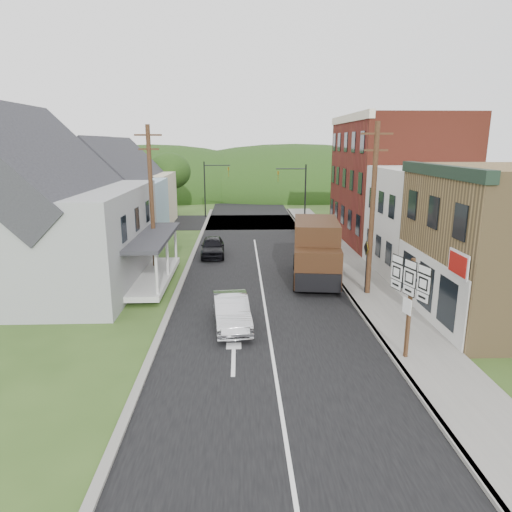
{
  "coord_description": "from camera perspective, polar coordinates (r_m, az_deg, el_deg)",
  "views": [
    {
      "loc": [
        -1.21,
        -19.54,
        7.97
      ],
      "look_at": [
        -0.38,
        3.6,
        2.2
      ],
      "focal_mm": 32.0,
      "sensor_mm": 36.0,
      "label": 1
    }
  ],
  "objects": [
    {
      "name": "forested_ridge",
      "position": [
        74.98,
        -1.13,
        7.89
      ],
      "size": [
        90.0,
        30.0,
        16.0
      ],
      "primitive_type": "ellipsoid",
      "color": "#1C3610",
      "rests_on": "ground"
    },
    {
      "name": "house_cream",
      "position": [
        46.88,
        -14.88,
        8.29
      ],
      "size": [
        7.14,
        8.16,
        7.28
      ],
      "color": "beige",
      "rests_on": "ground"
    },
    {
      "name": "curb_left",
      "position": [
        28.86,
        -8.82,
        -2.09
      ],
      "size": [
        0.3,
        55.0,
        0.12
      ],
      "primitive_type": "cube",
      "color": "slate",
      "rests_on": "ground"
    },
    {
      "name": "warning_sign",
      "position": [
        24.74,
        13.6,
        -0.46
      ],
      "size": [
        0.11,
        0.79,
        2.84
      ],
      "rotation": [
        0.0,
        0.0,
        -0.0
      ],
      "color": "black",
      "rests_on": "sidewalk_right"
    },
    {
      "name": "traffic_signal_left",
      "position": [
        50.31,
        -5.64,
        9.12
      ],
      "size": [
        2.87,
        0.2,
        6.0
      ],
      "color": "black",
      "rests_on": "ground"
    },
    {
      "name": "cross_road",
      "position": [
        47.23,
        -0.56,
        4.28
      ],
      "size": [
        60.0,
        9.0,
        0.02
      ],
      "primitive_type": "cube",
      "color": "black",
      "rests_on": "ground"
    },
    {
      "name": "silver_sedan",
      "position": [
        20.36,
        -3.1,
        -6.94
      ],
      "size": [
        1.92,
        4.4,
        1.41
      ],
      "primitive_type": "imported",
      "rotation": [
        0.0,
        0.0,
        0.1
      ],
      "color": "silver",
      "rests_on": "ground"
    },
    {
      "name": "ground",
      "position": [
        21.14,
        1.4,
        -8.16
      ],
      "size": [
        120.0,
        120.0,
        0.0
      ],
      "primitive_type": "plane",
      "color": "#2D4719",
      "rests_on": "ground"
    },
    {
      "name": "house_blue",
      "position": [
        38.07,
        -17.07,
        6.93
      ],
      "size": [
        7.14,
        8.16,
        7.28
      ],
      "color": "#9BBBD3",
      "rests_on": "ground"
    },
    {
      "name": "storefront_white",
      "position": [
        30.17,
        22.53,
        3.92
      ],
      "size": [
        8.0,
        7.0,
        6.5
      ],
      "primitive_type": "cube",
      "color": "silver",
      "rests_on": "ground"
    },
    {
      "name": "road",
      "position": [
        30.62,
        0.28,
        -1.09
      ],
      "size": [
        9.0,
        90.0,
        0.02
      ],
      "primitive_type": "cube",
      "color": "black",
      "rests_on": "ground"
    },
    {
      "name": "utility_pole_right",
      "position": [
        24.25,
        14.35,
        5.71
      ],
      "size": [
        1.6,
        0.26,
        9.0
      ],
      "color": "#472D19",
      "rests_on": "ground"
    },
    {
      "name": "tree_left_c",
      "position": [
        43.41,
        -26.67,
        9.85
      ],
      "size": [
        5.8,
        5.8,
        8.41
      ],
      "color": "#382616",
      "rests_on": "ground"
    },
    {
      "name": "sidewalk_right",
      "position": [
        29.52,
        11.97,
        -1.83
      ],
      "size": [
        2.8,
        55.0,
        0.15
      ],
      "primitive_type": "cube",
      "color": "slate",
      "rests_on": "ground"
    },
    {
      "name": "house_gray",
      "position": [
        27.98,
        -24.82,
        5.03
      ],
      "size": [
        10.2,
        12.24,
        8.35
      ],
      "color": "#929396",
      "rests_on": "ground"
    },
    {
      "name": "tree_left_b",
      "position": [
        35.41,
        -28.78,
        7.29
      ],
      "size": [
        4.8,
        4.8,
        6.94
      ],
      "color": "#382616",
      "rests_on": "ground"
    },
    {
      "name": "utility_pole_left",
      "position": [
        28.24,
        -12.93,
        6.9
      ],
      "size": [
        1.6,
        0.26,
        9.0
      ],
      "color": "#472D19",
      "rests_on": "ground"
    },
    {
      "name": "route_sign_cluster",
      "position": [
        17.51,
        18.62,
        -4.55
      ],
      "size": [
        0.69,
        2.11,
        3.82
      ],
      "rotation": [
        0.0,
        0.0,
        0.29
      ],
      "color": "#472D19",
      "rests_on": "sidewalk_right"
    },
    {
      "name": "delivery_van",
      "position": [
        27.0,
        7.51,
        0.61
      ],
      "size": [
        3.26,
        6.54,
        3.51
      ],
      "rotation": [
        0.0,
        0.0,
        -0.12
      ],
      "color": "#321C0E",
      "rests_on": "ground"
    },
    {
      "name": "curb_right",
      "position": [
        29.22,
        9.4,
        -1.87
      ],
      "size": [
        0.2,
        55.0,
        0.15
      ],
      "primitive_type": "cube",
      "color": "slate",
      "rests_on": "ground"
    },
    {
      "name": "traffic_signal_right",
      "position": [
        43.6,
        5.28,
        8.39
      ],
      "size": [
        2.87,
        0.2,
        6.0
      ],
      "color": "black",
      "rests_on": "ground"
    },
    {
      "name": "dark_sedan",
      "position": [
        32.89,
        -5.44,
        1.15
      ],
      "size": [
        1.78,
        4.14,
        1.39
      ],
      "primitive_type": "imported",
      "rotation": [
        0.0,
        0.0,
        0.03
      ],
      "color": "black",
      "rests_on": "ground"
    },
    {
      "name": "tree_left_d",
      "position": [
        52.22,
        -10.81,
        10.36
      ],
      "size": [
        4.8,
        4.8,
        6.94
      ],
      "color": "#382616",
      "rests_on": "ground"
    },
    {
      "name": "storefront_red",
      "position": [
        38.74,
        17.01,
        8.99
      ],
      "size": [
        8.0,
        12.0,
        10.0
      ],
      "primitive_type": "cube",
      "color": "maroon",
      "rests_on": "ground"
    }
  ]
}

